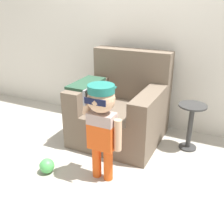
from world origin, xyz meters
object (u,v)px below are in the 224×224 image
object	(u,v)px
armchair	(122,109)
person_child	(102,119)
toy_ball	(47,166)
side_table	(191,123)

from	to	relation	value
armchair	person_child	size ratio (longest dim) A/B	1.10
person_child	toy_ball	world-z (taller)	person_child
person_child	toy_ball	bearing A→B (deg)	-162.62
person_child	toy_ball	xyz separation A→B (m)	(-0.52, -0.16, -0.54)
side_table	armchair	bearing A→B (deg)	-175.00
armchair	person_child	bearing A→B (deg)	-78.43
person_child	side_table	world-z (taller)	person_child
side_table	toy_ball	world-z (taller)	side_table
armchair	side_table	distance (m)	0.79
toy_ball	armchair	bearing A→B (deg)	70.03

